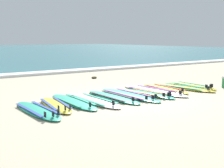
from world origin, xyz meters
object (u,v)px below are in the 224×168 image
surfboard_6 (147,94)px  surfboard_10 (191,86)px  surfboard_0 (37,110)px  surfboard_7 (154,91)px  surfboard_9 (183,87)px  surfboard_2 (73,102)px  surfboard_5 (129,95)px  surfboard_1 (55,105)px  surfboard_3 (93,100)px  surfboard_4 (112,97)px  surfboard_8 (164,89)px

surfboard_6 → surfboard_10: size_ratio=1.00×
surfboard_0 → surfboard_6: size_ratio=1.06×
surfboard_6 → surfboard_7: same height
surfboard_0 → surfboard_9: bearing=3.0°
surfboard_2 → surfboard_5: (1.72, -0.10, 0.00)m
surfboard_1 → surfboard_3: bearing=-3.8°
surfboard_0 → surfboard_7: same height
surfboard_0 → surfboard_7: (3.81, 0.34, -0.00)m
surfboard_4 → surfboard_8: size_ratio=1.06×
surfboard_8 → surfboard_6: bearing=-161.8°
surfboard_4 → surfboard_9: (2.78, -0.01, -0.00)m
surfboard_5 → surfboard_7: 1.02m
surfboard_4 → surfboard_10: size_ratio=1.11×
surfboard_3 → surfboard_9: size_ratio=0.95×
surfboard_4 → surfboard_10: 3.31m
surfboard_1 → surfboard_10: 4.98m
surfboard_4 → surfboard_6: 1.12m
surfboard_8 → surfboard_9: same height
surfboard_1 → surfboard_6: size_ratio=0.97×
surfboard_10 → surfboard_0: bearing=-176.3°
surfboard_9 → surfboard_7: bearing=175.9°
surfboard_2 → surfboard_9: bearing=-1.4°
surfboard_2 → surfboard_6: size_ratio=1.11×
surfboard_1 → surfboard_9: bearing=0.1°
surfboard_2 → surfboard_0: bearing=-161.6°
surfboard_6 → surfboard_7: 0.54m
surfboard_6 → surfboard_9: same height
surfboard_4 → surfboard_7: size_ratio=0.86×
surfboard_1 → surfboard_5: bearing=0.1°
surfboard_5 → surfboard_10: 2.74m
surfboard_0 → surfboard_8: size_ratio=1.02×
surfboard_5 → surfboard_9: bearing=0.0°
surfboard_7 → surfboard_1: bearing=-178.4°
surfboard_3 → surfboard_9: bearing=1.2°
surfboard_2 → surfboard_3: 0.52m
surfboard_0 → surfboard_4: bearing=6.9°
surfboard_3 → surfboard_6: (1.77, -0.09, 0.00)m
surfboard_0 → surfboard_6: same height
surfboard_0 → surfboard_9: 5.01m
surfboard_0 → surfboard_4: size_ratio=0.96×
surfboard_2 → surfboard_4: size_ratio=1.00×
surfboard_7 → surfboard_9: size_ratio=1.10×
surfboard_0 → surfboard_1: (0.55, 0.26, 0.00)m
surfboard_1 → surfboard_6: same height
surfboard_1 → surfboard_10: size_ratio=0.97×
surfboard_3 → surfboard_9: (3.44, 0.07, -0.00)m
surfboard_2 → surfboard_5: bearing=-3.3°
surfboard_2 → surfboard_9: size_ratio=0.95×
surfboard_3 → surfboard_0: bearing=-173.1°
surfboard_5 → surfboard_8: same height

